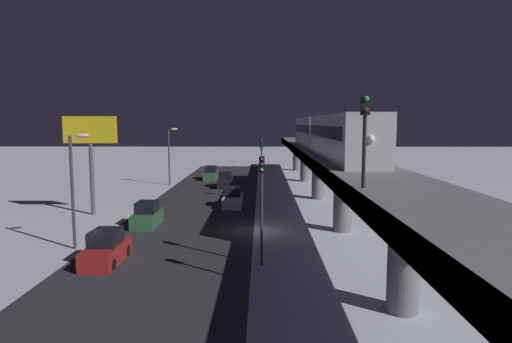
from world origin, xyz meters
name	(u,v)px	position (x,y,z in m)	size (l,w,h in m)	color
ground_plane	(252,231)	(0.00, 0.00, 0.00)	(240.00, 240.00, 0.00)	silver
avenue_asphalt	(183,230)	(5.33, 0.00, 0.00)	(11.00, 101.26, 0.01)	#28282D
elevated_railway	(342,170)	(-6.89, 0.00, 4.77)	(5.00, 101.26, 5.54)	slate
subway_train	(325,133)	(-6.98, -10.22, 7.31)	(2.94, 36.87, 3.40)	#B7BABF
rail_signal	(365,124)	(-5.12, 14.49, 8.26)	(0.36, 0.41, 4.00)	black
sedan_red	(106,250)	(8.53, 7.81, 0.78)	(1.91, 4.36, 1.97)	#A51E1E
sedan_green	(147,216)	(8.53, -1.62, 0.80)	(1.80, 4.10, 1.97)	#2D6038
sedan_black	(225,181)	(3.93, -23.04, 0.80)	(1.80, 4.41, 1.97)	black
sedan_green_2	(211,174)	(6.73, -30.85, 0.80)	(1.80, 4.69, 1.97)	#2D6038
sedan_white	(233,199)	(2.13, -9.85, 0.80)	(1.80, 4.12, 1.97)	silver
traffic_light_near	(262,194)	(-0.77, 8.17, 4.20)	(0.32, 0.44, 6.40)	#2D2D2D
traffic_light_mid	(262,162)	(-0.77, -13.42, 4.20)	(0.32, 0.44, 6.40)	#2D2D2D
traffic_light_far	(262,149)	(-0.77, -35.00, 4.20)	(0.32, 0.44, 6.40)	#2D2D2D
traffic_light_distant	(262,143)	(-0.77, -56.59, 4.20)	(0.32, 0.44, 6.40)	#2D2D2D
commercial_billboard	(90,140)	(14.62, -5.92, 6.83)	(4.80, 0.36, 8.90)	#4C4C51
street_lamp_near	(75,177)	(11.41, 5.00, 4.81)	(1.35, 0.44, 7.65)	#38383D
street_lamp_far	(171,149)	(11.41, -25.00, 4.81)	(1.35, 0.44, 7.65)	#38383D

